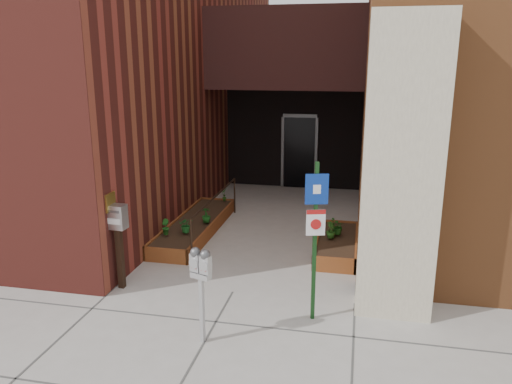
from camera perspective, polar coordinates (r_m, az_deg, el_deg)
The scene contains 15 objects.
ground at distance 8.48m, azimuth -2.69°, elevation -11.35°, with size 80.00×80.00×0.00m, color #9E9991.
architecture at distance 14.45m, azimuth 3.57°, elevation 19.81°, with size 20.00×14.60×10.00m.
planter_left at distance 11.23m, azimuth -6.94°, elevation -3.95°, with size 0.90×3.60×0.30m.
planter_right at distance 10.22m, azimuth 9.21°, elevation -6.00°, with size 0.80×2.20×0.30m.
handrail at distance 10.86m, azimuth -4.62°, elevation -1.16°, with size 0.04×3.34×0.90m.
parking_meter at distance 6.70m, azimuth -6.33°, elevation -8.89°, with size 0.32×0.20×1.36m.
sign_post at distance 7.14m, azimuth 6.81°, elevation -3.84°, with size 0.32×0.12×2.39m.
payment_dropbox at distance 8.54m, azimuth -15.49°, elevation -4.05°, with size 0.30×0.24×1.46m.
shrub_left_a at distance 10.35m, azimuth -7.99°, elevation -3.73°, with size 0.29×0.29×0.32m, color #1B5F21.
shrub_left_b at distance 10.30m, azimuth -10.34°, elevation -3.94°, with size 0.18×0.18×0.32m, color #1D5A19.
shrub_left_c at distance 10.92m, azimuth -5.72°, elevation -2.61°, with size 0.19×0.19×0.34m, color #175217.
shrub_left_d at distance 12.53m, azimuth -3.65°, elevation -0.30°, with size 0.17×0.17×0.32m, color #2A601B.
shrub_right_a at distance 10.05m, azimuth 8.55°, elevation -4.36°, with size 0.18×0.18×0.31m, color #205117.
shrub_right_b at distance 10.20m, azimuth 8.59°, elevation -4.07°, with size 0.17×0.17×0.32m, color #235618.
shrub_right_c at distance 10.26m, azimuth 9.30°, elevation -3.94°, with size 0.30×0.30×0.33m, color #1E5E1B.
Camera 1 is at (1.94, -7.35, 3.76)m, focal length 35.00 mm.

